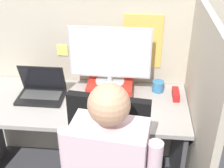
# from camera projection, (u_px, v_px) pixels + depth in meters

# --- Properties ---
(cubicle_panel_back) EXTENTS (2.08, 0.05, 1.46)m
(cubicle_panel_back) POSITION_uv_depth(u_px,v_px,m) (84.00, 81.00, 2.51)
(cubicle_panel_back) COLOR #B7AD99
(cubicle_panel_back) RESTS_ON ground
(cubicle_panel_right) EXTENTS (0.04, 1.25, 1.46)m
(cubicle_panel_right) POSITION_uv_depth(u_px,v_px,m) (193.00, 116.00, 2.10)
(cubicle_panel_right) COLOR #B7AD99
(cubicle_panel_right) RESTS_ON ground
(desk) EXTENTS (1.58, 0.63, 0.75)m
(desk) POSITION_uv_depth(u_px,v_px,m) (77.00, 122.00, 2.30)
(desk) COLOR #9E9993
(desk) RESTS_ON ground
(paper_box) EXTENTS (0.33, 0.25, 0.08)m
(paper_box) POSITION_uv_depth(u_px,v_px,m) (110.00, 87.00, 2.31)
(paper_box) COLOR red
(paper_box) RESTS_ON desk
(monitor) EXTENTS (0.58, 0.21, 0.42)m
(monitor) POSITION_uv_depth(u_px,v_px,m) (110.00, 55.00, 2.19)
(monitor) COLOR #B2B2B7
(monitor) RESTS_ON paper_box
(laptop) EXTENTS (0.33, 0.23, 0.23)m
(laptop) POSITION_uv_depth(u_px,v_px,m) (41.00, 91.00, 2.25)
(laptop) COLOR black
(laptop) RESTS_ON desk
(mouse) EXTENTS (0.06, 0.04, 0.03)m
(mouse) POSITION_uv_depth(u_px,v_px,m) (76.00, 103.00, 2.17)
(mouse) COLOR silver
(mouse) RESTS_ON desk
(stapler) EXTENTS (0.04, 0.14, 0.05)m
(stapler) POSITION_uv_depth(u_px,v_px,m) (176.00, 94.00, 2.25)
(stapler) COLOR #A31919
(stapler) RESTS_ON desk
(carrot_toy) EXTENTS (0.04, 0.13, 0.04)m
(carrot_toy) POSITION_uv_depth(u_px,v_px,m) (76.00, 114.00, 2.05)
(carrot_toy) COLOR orange
(carrot_toy) RESTS_ON desk
(coffee_mug) EXTENTS (0.09, 0.09, 0.08)m
(coffee_mug) POSITION_uv_depth(u_px,v_px,m) (158.00, 86.00, 2.32)
(coffee_mug) COLOR teal
(coffee_mug) RESTS_ON desk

